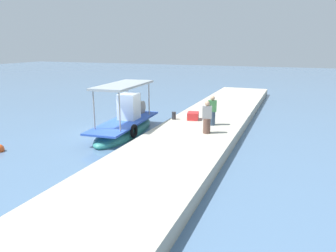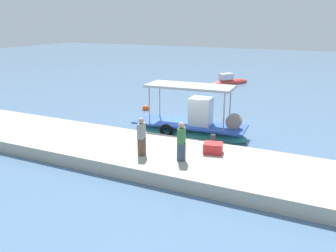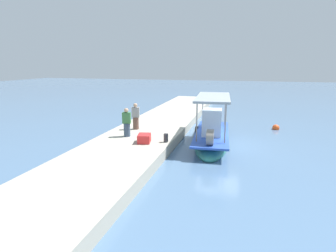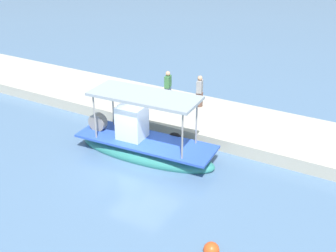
# 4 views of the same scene
# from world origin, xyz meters

# --- Properties ---
(ground_plane) EXTENTS (120.00, 120.00, 0.00)m
(ground_plane) POSITION_xyz_m (0.00, 0.00, 0.00)
(ground_plane) COLOR slate
(dock_quay) EXTENTS (36.00, 4.31, 0.56)m
(dock_quay) POSITION_xyz_m (0.00, -4.43, 0.28)
(dock_quay) COLOR #B3AE9C
(dock_quay) RESTS_ON ground_plane
(main_fishing_boat) EXTENTS (6.40, 2.27, 3.14)m
(main_fishing_boat) POSITION_xyz_m (0.24, -0.41, 0.50)
(main_fishing_boat) COLOR teal
(main_fishing_boat) RESTS_ON ground_plane
(fisherman_near_bollard) EXTENTS (0.42, 0.49, 1.61)m
(fisherman_near_bollard) POSITION_xyz_m (1.67, -4.99, 1.29)
(fisherman_near_bollard) COLOR #35475E
(fisherman_near_bollard) RESTS_ON dock_quay
(fisherman_by_crate) EXTENTS (0.44, 0.51, 1.63)m
(fisherman_by_crate) POSITION_xyz_m (-0.08, -5.16, 1.30)
(fisherman_by_crate) COLOR brown
(fisherman_by_crate) RESTS_ON dock_quay
(mooring_bollard) EXTENTS (0.24, 0.24, 0.45)m
(mooring_bollard) POSITION_xyz_m (2.20, -2.57, 0.79)
(mooring_bollard) COLOR #2D2D33
(mooring_bollard) RESTS_ON dock_quay
(cargo_crate) EXTENTS (0.90, 0.78, 0.44)m
(cargo_crate) POSITION_xyz_m (2.56, -3.64, 0.78)
(cargo_crate) COLOR red
(cargo_crate) RESTS_ON dock_quay
(marker_buoy) EXTENTS (0.49, 0.49, 0.49)m
(marker_buoy) POSITION_xyz_m (-4.77, 3.59, 0.10)
(marker_buoy) COLOR #EC501D
(marker_buoy) RESTS_ON ground_plane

